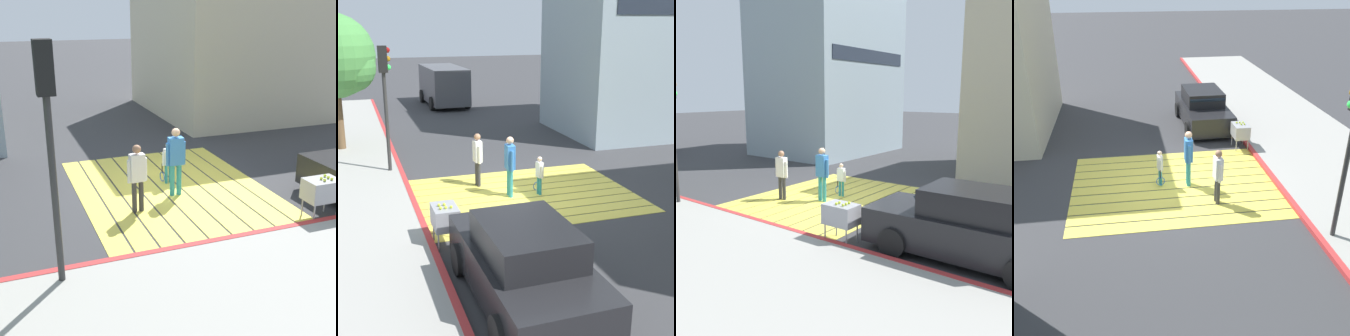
{
  "view_description": "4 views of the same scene",
  "coord_description": "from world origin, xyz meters",
  "views": [
    {
      "loc": [
        -10.88,
        4.22,
        4.69
      ],
      "look_at": [
        -0.44,
        0.24,
        0.78
      ],
      "focal_mm": 49.38,
      "sensor_mm": 36.0,
      "label": 1
    },
    {
      "loc": [
        -4.78,
        -12.88,
        4.97
      ],
      "look_at": [
        -0.52,
        0.18,
        0.84
      ],
      "focal_mm": 52.23,
      "sensor_mm": 36.0,
      "label": 2
    },
    {
      "loc": [
        -9.89,
        -7.95,
        3.55
      ],
      "look_at": [
        0.43,
        -0.21,
        1.03
      ],
      "focal_mm": 40.81,
      "sensor_mm": 36.0,
      "label": 3
    },
    {
      "loc": [
        1.48,
        11.3,
        6.19
      ],
      "look_at": [
        -0.21,
        0.31,
        0.74
      ],
      "focal_mm": 43.33,
      "sensor_mm": 36.0,
      "label": 4
    }
  ],
  "objects": [
    {
      "name": "ground_plane",
      "position": [
        0.0,
        0.0,
        0.0
      ],
      "size": [
        120.0,
        120.0,
        0.0
      ],
      "primitive_type": "plane",
      "color": "#38383A"
    },
    {
      "name": "crosswalk_stripes",
      "position": [
        0.0,
        0.0,
        0.01
      ],
      "size": [
        6.4,
        4.9,
        0.01
      ],
      "color": "#EAD64C",
      "rests_on": "ground"
    },
    {
      "name": "sidewalk_west",
      "position": [
        -5.6,
        0.0,
        0.06
      ],
      "size": [
        4.8,
        40.0,
        0.12
      ],
      "primitive_type": "cube",
      "color": "#9E9B93",
      "rests_on": "ground"
    },
    {
      "name": "curb_painted",
      "position": [
        -3.25,
        0.0,
        0.07
      ],
      "size": [
        0.16,
        40.0,
        0.13
      ],
      "primitive_type": "cube",
      "color": "#BC3333",
      "rests_on": "ground"
    },
    {
      "name": "car_parked_near_curb",
      "position": [
        -2.0,
        -5.39,
        0.73
      ],
      "size": [
        2.03,
        4.33,
        1.57
      ],
      "color": "black",
      "rests_on": "ground"
    },
    {
      "name": "tennis_ball_cart",
      "position": [
        -2.9,
        -2.62,
        0.7
      ],
      "size": [
        0.56,
        0.8,
        1.02
      ],
      "color": "#99999E",
      "rests_on": "ground"
    },
    {
      "name": "pedestrian_adult_lead",
      "position": [
        -0.45,
        0.04,
        1.06
      ],
      "size": [
        0.25,
        0.53,
        1.81
      ],
      "color": "teal",
      "rests_on": "ground"
    },
    {
      "name": "pedestrian_adult_trailing",
      "position": [
        -1.1,
        1.27,
        0.98
      ],
      "size": [
        0.24,
        0.49,
        1.69
      ],
      "color": "#333338",
      "rests_on": "ground"
    },
    {
      "name": "pedestrian_child_with_racket",
      "position": [
        0.43,
        -0.08,
        0.65
      ],
      "size": [
        0.28,
        0.38,
        1.18
      ],
      "color": "teal",
      "rests_on": "ground"
    }
  ]
}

